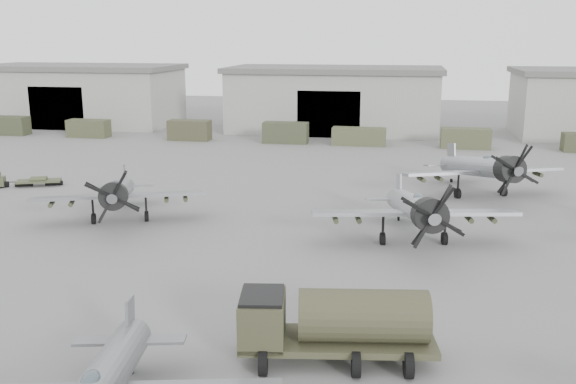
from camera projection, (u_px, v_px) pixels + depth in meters
name	position (u px, v px, depth m)	size (l,w,h in m)	color
ground	(185.00, 314.00, 30.23)	(220.00, 220.00, 0.00)	#60605E
hangar_left	(80.00, 94.00, 95.13)	(29.00, 14.80, 8.70)	#9D9D93
hangar_center	(335.00, 99.00, 88.40)	(29.00, 14.80, 8.70)	#9D9D93
support_truck_0	(7.00, 125.00, 85.23)	(5.88, 2.20, 2.43)	#373B26
support_truck_1	(89.00, 128.00, 83.17)	(5.33, 2.20, 2.25)	#41432B
support_truck_2	(190.00, 130.00, 80.71)	(5.25, 2.20, 2.51)	#3D3C28
support_truck_3	(286.00, 133.00, 78.53)	(5.48, 2.20, 2.53)	#393F29
support_truck_4	(359.00, 136.00, 76.99)	(6.40, 2.20, 2.09)	#474B31
support_truck_5	(466.00, 138.00, 74.76)	(5.67, 2.20, 2.34)	#45492F
aircraft_mid_1	(119.00, 192.00, 44.49)	(11.90, 10.74, 4.81)	gray
aircraft_mid_2	(415.00, 209.00, 39.67)	(13.01, 11.71, 5.17)	#9FA3A8
aircraft_far_1	(483.00, 168.00, 51.54)	(13.25, 11.97, 5.36)	gray
fuel_tanker	(334.00, 320.00, 25.51)	(8.09, 4.40, 3.01)	#3C3C27
tug_trailer	(11.00, 181.00, 55.60)	(6.39, 3.42, 1.29)	#3F432C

